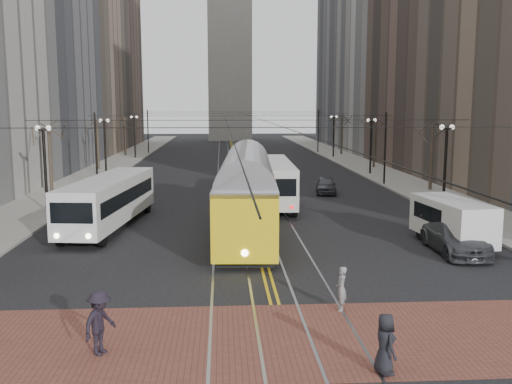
{
  "coord_description": "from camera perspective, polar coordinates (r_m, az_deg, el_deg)",
  "views": [
    {
      "loc": [
        -1.89,
        -20.72,
        7.14
      ],
      "look_at": [
        -0.23,
        6.67,
        3.0
      ],
      "focal_mm": 40.0,
      "sensor_mm": 36.0,
      "label": 1
    }
  ],
  "objects": [
    {
      "name": "pedestrian_b",
      "position": [
        20.52,
        8.53,
        -9.53
      ],
      "size": [
        0.48,
        0.63,
        1.57
      ],
      "primitive_type": "imported",
      "rotation": [
        0.0,
        0.0,
        4.51
      ],
      "color": "gray",
      "rests_on": "crosswalk_band"
    },
    {
      "name": "crosswalk_band",
      "position": [
        18.28,
        2.84,
        -14.4
      ],
      "size": [
        25.0,
        6.0,
        0.01
      ],
      "primitive_type": "cube",
      "color": "brown",
      "rests_on": "ground"
    },
    {
      "name": "sedan_silver",
      "position": [
        54.6,
        3.02,
        1.78
      ],
      "size": [
        2.09,
        4.34,
        1.37
      ],
      "primitive_type": "imported",
      "rotation": [
        0.0,
        0.0,
        -0.16
      ],
      "color": "#929599",
      "rests_on": "ground"
    },
    {
      "name": "streetcar_rails",
      "position": [
        66.14,
        -1.81,
        2.38
      ],
      "size": [
        4.8,
        130.0,
        0.02
      ],
      "primitive_type": "cube",
      "color": "gray",
      "rests_on": "ground"
    },
    {
      "name": "street_trees",
      "position": [
        56.17,
        -1.53,
        4.14
      ],
      "size": [
        31.68,
        53.28,
        5.6
      ],
      "color": "#382D23",
      "rests_on": "ground"
    },
    {
      "name": "pedestrian_a",
      "position": [
        16.14,
        12.78,
        -14.59
      ],
      "size": [
        0.7,
        0.91,
        1.67
      ],
      "primitive_type": "imported",
      "rotation": [
        0.0,
        0.0,
        1.79
      ],
      "color": "black",
      "rests_on": "crosswalk_band"
    },
    {
      "name": "streetcar",
      "position": [
        32.15,
        -0.94,
        -0.87
      ],
      "size": [
        3.8,
        15.94,
        3.72
      ],
      "primitive_type": "cube",
      "rotation": [
        0.0,
        0.0,
        -0.05
      ],
      "color": "yellow",
      "rests_on": "ground"
    },
    {
      "name": "sedan_grey",
      "position": [
        47.39,
        7.01,
        0.68
      ],
      "size": [
        2.18,
        4.19,
        1.36
      ],
      "primitive_type": "imported",
      "rotation": [
        0.0,
        0.0,
        -0.15
      ],
      "color": "#3F4047",
      "rests_on": "ground"
    },
    {
      "name": "centre_lines",
      "position": [
        66.14,
        -1.81,
        2.38
      ],
      "size": [
        0.42,
        130.0,
        0.01
      ],
      "primitive_type": "cube",
      "color": "gold",
      "rests_on": "ground"
    },
    {
      "name": "transit_bus",
      "position": [
        34.79,
        -14.46,
        -1.05
      ],
      "size": [
        3.82,
        12.09,
        2.97
      ],
      "primitive_type": "cube",
      "rotation": [
        0.0,
        0.0,
        -0.11
      ],
      "color": "white",
      "rests_on": "ground"
    },
    {
      "name": "sedan_parked",
      "position": [
        29.7,
        19.23,
        -4.29
      ],
      "size": [
        2.25,
        5.34,
        1.54
      ],
      "primitive_type": "imported",
      "rotation": [
        0.0,
        0.0,
        -0.02
      ],
      "color": "#3B3D42",
      "rests_on": "ground"
    },
    {
      "name": "ground",
      "position": [
        22.0,
        1.68,
        -10.36
      ],
      "size": [
        260.0,
        260.0,
        0.0
      ],
      "primitive_type": "plane",
      "color": "black",
      "rests_on": "ground"
    },
    {
      "name": "sidewalk_right",
      "position": [
        68.23,
        10.89,
        2.48
      ],
      "size": [
        5.0,
        140.0,
        0.15
      ],
      "primitive_type": "cube",
      "color": "gray",
      "rests_on": "ground"
    },
    {
      "name": "building_right_mid",
      "position": [
        72.8,
        19.44,
        15.89
      ],
      "size": [
        16.0,
        20.0,
        34.0
      ],
      "primitive_type": "cube",
      "color": "brown",
      "rests_on": "ground"
    },
    {
      "name": "building_left_far",
      "position": [
        110.06,
        -16.4,
        14.95
      ],
      "size": [
        16.0,
        20.0,
        40.0
      ],
      "primitive_type": "cube",
      "color": "brown",
      "rests_on": "ground"
    },
    {
      "name": "sidewalk_left",
      "position": [
        67.39,
        -14.68,
        2.28
      ],
      "size": [
        5.0,
        140.0,
        0.15
      ],
      "primitive_type": "cube",
      "color": "gray",
      "rests_on": "ground"
    },
    {
      "name": "lamp_posts",
      "position": [
        49.7,
        -1.28,
        3.57
      ],
      "size": [
        27.6,
        57.2,
        5.6
      ],
      "color": "black",
      "rests_on": "ground"
    },
    {
      "name": "rear_bus",
      "position": [
        41.6,
        1.65,
        0.9
      ],
      "size": [
        2.99,
        12.21,
        3.17
      ],
      "primitive_type": "cube",
      "rotation": [
        0.0,
        0.0,
        -0.03
      ],
      "color": "silver",
      "rests_on": "ground"
    },
    {
      "name": "building_left_mid",
      "position": [
        71.46,
        -23.67,
        15.81
      ],
      "size": [
        16.0,
        20.0,
        34.0
      ],
      "primitive_type": "cube",
      "color": "slate",
      "rests_on": "ground"
    },
    {
      "name": "cargo_van",
      "position": [
        30.84,
        19.01,
        -2.98
      ],
      "size": [
        2.69,
        5.68,
        2.42
      ],
      "primitive_type": "cube",
      "rotation": [
        0.0,
        0.0,
        0.11
      ],
      "color": "silver",
      "rests_on": "ground"
    },
    {
      "name": "building_right_far",
      "position": [
        110.93,
        11.24,
        15.08
      ],
      "size": [
        16.0,
        20.0,
        40.0
      ],
      "primitive_type": "cube",
      "color": "slate",
      "rests_on": "ground"
    },
    {
      "name": "trolley_wires",
      "position": [
        55.69,
        -1.52,
        5.11
      ],
      "size": [
        25.96,
        120.0,
        6.6
      ],
      "color": "black",
      "rests_on": "ground"
    },
    {
      "name": "pedestrian_d",
      "position": [
        17.45,
        -15.36,
        -12.5
      ],
      "size": [
        1.2,
        1.4,
        1.89
      ],
      "primitive_type": "imported",
      "rotation": [
        0.0,
        0.0,
        1.07
      ],
      "color": "black",
      "rests_on": "crosswalk_band"
    }
  ]
}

